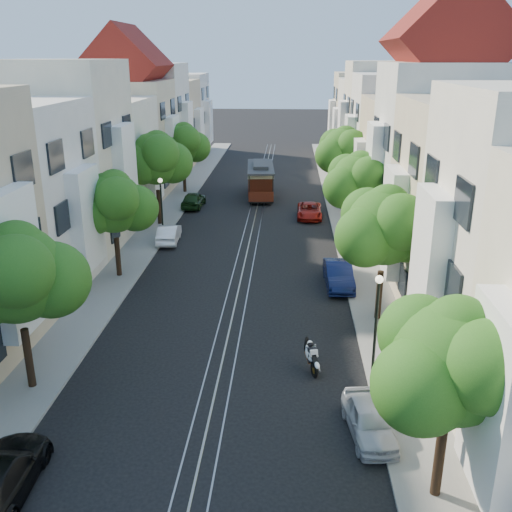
% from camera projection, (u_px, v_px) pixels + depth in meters
% --- Properties ---
extents(ground, '(200.00, 200.00, 0.00)m').
position_uv_depth(ground, '(255.00, 216.00, 46.50)').
color(ground, black).
rests_on(ground, ground).
extents(sidewalk_east, '(2.50, 80.00, 0.12)m').
position_uv_depth(sidewalk_east, '(344.00, 217.00, 46.08)').
color(sidewalk_east, gray).
rests_on(sidewalk_east, ground).
extents(sidewalk_west, '(2.50, 80.00, 0.12)m').
position_uv_depth(sidewalk_west, '(167.00, 214.00, 46.88)').
color(sidewalk_west, gray).
rests_on(sidewalk_west, ground).
extents(rail_left, '(0.06, 80.00, 0.02)m').
position_uv_depth(rail_left, '(248.00, 216.00, 46.53)').
color(rail_left, gray).
rests_on(rail_left, ground).
extents(rail_slot, '(0.06, 80.00, 0.02)m').
position_uv_depth(rail_slot, '(255.00, 216.00, 46.50)').
color(rail_slot, gray).
rests_on(rail_slot, ground).
extents(rail_right, '(0.06, 80.00, 0.02)m').
position_uv_depth(rail_right, '(262.00, 216.00, 46.47)').
color(rail_right, gray).
rests_on(rail_right, ground).
extents(lane_line, '(0.08, 80.00, 0.01)m').
position_uv_depth(lane_line, '(255.00, 216.00, 46.50)').
color(lane_line, tan).
rests_on(lane_line, ground).
extents(townhouses_east, '(7.75, 72.00, 12.00)m').
position_uv_depth(townhouses_east, '(408.00, 154.00, 44.04)').
color(townhouses_east, beige).
rests_on(townhouses_east, ground).
extents(townhouses_west, '(7.75, 72.00, 11.76)m').
position_uv_depth(townhouses_west, '(107.00, 152.00, 45.39)').
color(townhouses_west, silver).
rests_on(townhouses_west, ground).
extents(tree_e_a, '(4.72, 3.87, 6.27)m').
position_uv_depth(tree_e_a, '(454.00, 366.00, 15.42)').
color(tree_e_a, black).
rests_on(tree_e_a, ground).
extents(tree_e_b, '(4.93, 4.08, 6.68)m').
position_uv_depth(tree_e_b, '(386.00, 228.00, 26.61)').
color(tree_e_b, black).
rests_on(tree_e_b, ground).
extents(tree_e_c, '(4.84, 3.99, 6.52)m').
position_uv_depth(tree_e_c, '(359.00, 182.00, 37.01)').
color(tree_e_c, black).
rests_on(tree_e_c, ground).
extents(tree_e_d, '(5.01, 4.16, 6.85)m').
position_uv_depth(tree_e_d, '(344.00, 151.00, 47.29)').
color(tree_e_d, black).
rests_on(tree_e_d, ground).
extents(tree_w_a, '(4.93, 4.08, 6.68)m').
position_uv_depth(tree_w_a, '(18.00, 276.00, 20.82)').
color(tree_w_a, black).
rests_on(tree_w_a, ground).
extents(tree_w_b, '(4.72, 3.87, 6.27)m').
position_uv_depth(tree_w_b, '(114.00, 205.00, 32.23)').
color(tree_w_b, black).
rests_on(tree_w_b, ground).
extents(tree_w_c, '(5.13, 4.28, 7.09)m').
position_uv_depth(tree_w_c, '(157.00, 160.00, 42.37)').
color(tree_w_c, black).
rests_on(tree_w_c, ground).
extents(tree_w_d, '(4.84, 3.99, 6.52)m').
position_uv_depth(tree_w_d, '(184.00, 144.00, 52.88)').
color(tree_w_d, black).
rests_on(tree_w_d, ground).
extents(lamp_east, '(0.32, 0.32, 4.16)m').
position_uv_depth(lamp_east, '(377.00, 309.00, 22.60)').
color(lamp_east, black).
rests_on(lamp_east, ground).
extents(lamp_west, '(0.32, 0.32, 4.16)m').
position_uv_depth(lamp_west, '(161.00, 198.00, 40.25)').
color(lamp_west, black).
rests_on(lamp_west, ground).
extents(sportbike_rider, '(0.64, 1.85, 1.29)m').
position_uv_depth(sportbike_rider, '(311.00, 354.00, 23.50)').
color(sportbike_rider, black).
rests_on(sportbike_rider, ground).
extents(cable_car, '(2.84, 7.64, 2.88)m').
position_uv_depth(cable_car, '(260.00, 178.00, 52.45)').
color(cable_car, black).
rests_on(cable_car, ground).
extents(parked_car_e_near, '(1.85, 3.63, 1.18)m').
position_uv_depth(parked_car_e_near, '(369.00, 420.00, 19.46)').
color(parked_car_e_near, '#AEB3BB').
rests_on(parked_car_e_near, ground).
extents(parked_car_e_mid, '(1.60, 4.22, 1.37)m').
position_uv_depth(parked_car_e_mid, '(339.00, 275.00, 32.11)').
color(parked_car_e_mid, '#0C143E').
rests_on(parked_car_e_mid, ground).
extents(parked_car_e_far, '(2.02, 4.25, 1.17)m').
position_uv_depth(parked_car_e_far, '(309.00, 211.00, 45.84)').
color(parked_car_e_far, '#9A150E').
rests_on(parked_car_e_far, ground).
extents(parked_car_w_near, '(2.13, 4.70, 1.33)m').
position_uv_depth(parked_car_w_near, '(0.00, 477.00, 16.70)').
color(parked_car_w_near, black).
rests_on(parked_car_w_near, ground).
extents(parked_car_w_mid, '(1.56, 3.87, 1.25)m').
position_uv_depth(parked_car_w_mid, '(169.00, 234.00, 39.77)').
color(parked_car_w_mid, white).
rests_on(parked_car_w_mid, ground).
extents(parked_car_w_far, '(1.80, 4.07, 1.36)m').
position_uv_depth(parked_car_w_far, '(194.00, 200.00, 48.94)').
color(parked_car_w_far, black).
rests_on(parked_car_w_far, ground).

